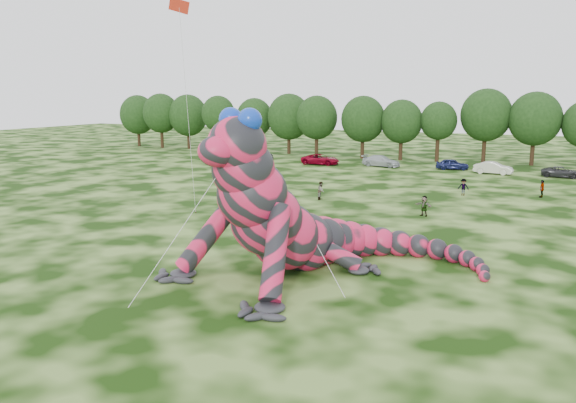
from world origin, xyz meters
The scene contains 28 objects.
ground centered at (0.00, 0.00, 0.00)m, with size 240.00×240.00×0.00m, color #16330A.
inflatable_gecko centered at (2.90, 2.33, 4.57)m, with size 15.41×18.30×9.15m, color #D21C4A, non-canonical shape.
flying_kite centered at (-9.45, 9.02, 14.74)m, with size 2.46×4.18×16.72m.
tree_0 centered at (-54.56, 59.23, 4.75)m, with size 6.91×6.22×9.51m, color black, non-canonical shape.
tree_1 centered at (-48.36, 58.05, 4.90)m, with size 6.74×6.07×9.81m, color black, non-canonical shape.
tree_2 centered at (-43.02, 58.76, 4.82)m, with size 7.04×6.34×9.64m, color black, non-canonical shape.
tree_3 centered at (-35.72, 57.07, 4.72)m, with size 5.81×5.23×9.44m, color black, non-canonical shape.
tree_4 centered at (-29.64, 58.71, 4.53)m, with size 6.22×5.60×9.06m, color black, non-canonical shape.
tree_5 centered at (-23.12, 58.44, 4.90)m, with size 7.16×6.44×9.80m, color black, non-canonical shape.
tree_6 centered at (-17.56, 56.68, 4.75)m, with size 6.52×5.86×9.49m, color black, non-canonical shape.
tree_7 centered at (-10.08, 56.80, 4.74)m, with size 6.68×6.01×9.48m, color black, non-canonical shape.
tree_8 centered at (-4.22, 56.99, 4.47)m, with size 6.14×5.53×8.94m, color black, non-canonical shape.
tree_9 centered at (1.06, 57.35, 4.34)m, with size 5.27×4.74×8.68m, color black, non-canonical shape.
tree_10 centered at (7.40, 58.58, 5.25)m, with size 7.09×6.38×10.50m, color black, non-canonical shape.
tree_11 centered at (13.79, 58.20, 5.03)m, with size 7.01×6.31×10.07m, color black, non-canonical shape.
car_0 centered at (-31.13, 49.54, 0.64)m, with size 1.52×3.78×1.29m, color silver.
car_1 centered at (-23.64, 48.44, 0.73)m, with size 1.55×4.43×1.46m, color black.
car_2 centered at (-13.17, 47.03, 0.74)m, with size 2.44×5.30×1.47m, color maroon.
car_3 centered at (-4.86, 48.46, 0.75)m, with size 2.11×5.18×1.50m, color #ACB2B5.
car_4 centered at (4.44, 49.14, 0.71)m, with size 1.69×4.19×1.43m, color #141B49.
car_5 centered at (9.67, 46.95, 0.75)m, with size 1.59×4.57×1.51m, color silver.
car_6 centered at (17.33, 47.32, 0.63)m, with size 2.10×4.55×1.26m, color #2A292C.
spectator_5 centered at (6.57, 19.09, 0.84)m, with size 1.55×0.49×1.68m, color gray.
spectator_4 centered at (-20.16, 34.95, 0.86)m, with size 0.84×0.55×1.72m, color gray.
spectator_2 centered at (8.24, 30.13, 0.83)m, with size 1.07×0.61×1.65m, color gray.
spectator_1 centered at (-3.61, 22.37, 0.85)m, with size 0.83×0.65×1.71m, color gray.
spectator_0 centered at (-12.21, 21.93, 0.92)m, with size 0.67×0.44×1.85m, color gray.
spectator_3 centered at (15.22, 32.08, 0.85)m, with size 0.99×0.41×1.69m, color gray.
Camera 1 is at (14.82, -25.98, 9.78)m, focal length 35.00 mm.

